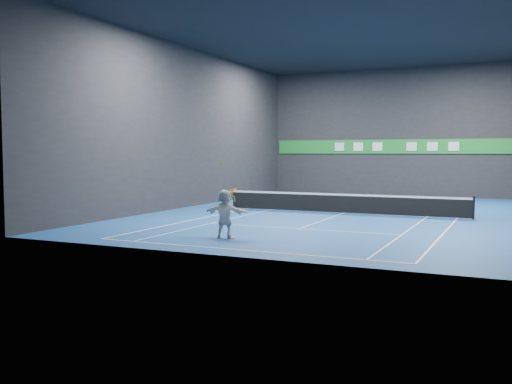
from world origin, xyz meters
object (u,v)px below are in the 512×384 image
at_px(player, 225,214).
at_px(tennis_racket, 234,190).
at_px(tennis_ball, 221,164).
at_px(tennis_net, 343,203).

xyz_separation_m(player, tennis_racket, (0.33, 0.05, 0.87)).
bearing_deg(tennis_ball, tennis_net, 80.36).
relative_size(tennis_net, tennis_racket, 20.65).
distance_m(tennis_ball, tennis_net, 10.26).
xyz_separation_m(player, tennis_ball, (-0.12, -0.03, 1.81)).
bearing_deg(tennis_ball, tennis_racket, 10.41).
height_order(tennis_ball, tennis_racket, tennis_ball).
relative_size(player, tennis_net, 0.14).
bearing_deg(tennis_ball, player, 16.42).
relative_size(tennis_ball, tennis_net, 0.01).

